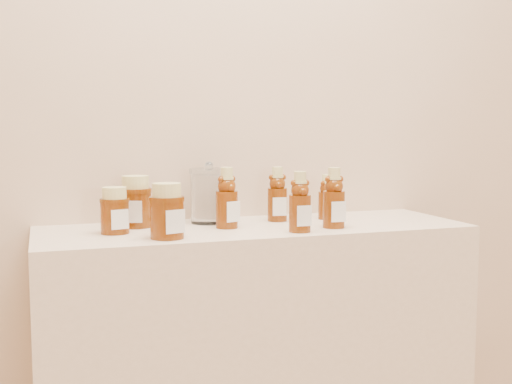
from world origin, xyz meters
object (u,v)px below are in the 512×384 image
object	(u,v)px
bear_bottle_back_left	(227,194)
glass_canister	(209,193)
honey_jar_left	(115,210)
bear_bottle_front_left	(300,198)
display_table	(255,381)

from	to	relation	value
bear_bottle_back_left	glass_canister	size ratio (longest dim) A/B	1.10
honey_jar_left	bear_bottle_front_left	bearing A→B (deg)	-29.23
display_table	honey_jar_left	size ratio (longest dim) A/B	9.84
honey_jar_left	glass_canister	distance (m)	0.30
display_table	bear_bottle_back_left	distance (m)	0.55
bear_bottle_front_left	honey_jar_left	world-z (taller)	bear_bottle_front_left
bear_bottle_front_left	honey_jar_left	xyz separation A→B (m)	(-0.47, 0.13, -0.03)
bear_bottle_back_left	bear_bottle_front_left	size ratio (longest dim) A/B	1.04
bear_bottle_back_left	honey_jar_left	world-z (taller)	bear_bottle_back_left
bear_bottle_back_left	glass_canister	bearing A→B (deg)	82.83
display_table	glass_canister	xyz separation A→B (m)	(-0.11, 0.10, 0.54)
display_table	bear_bottle_front_left	bearing A→B (deg)	-57.88
display_table	bear_bottle_back_left	xyz separation A→B (m)	(-0.08, -0.00, 0.54)
bear_bottle_front_left	display_table	bearing A→B (deg)	120.96
display_table	glass_canister	distance (m)	0.56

